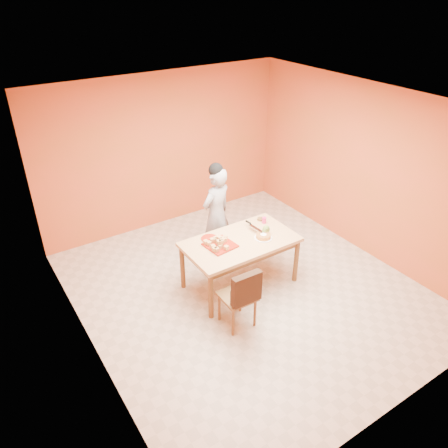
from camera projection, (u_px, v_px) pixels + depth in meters
floor at (246, 289)px, 6.42m from camera, size 5.00×5.00×0.00m
ceiling at (252, 106)px, 5.07m from camera, size 5.00×5.00×0.00m
wall_back at (164, 152)px, 7.55m from camera, size 4.50×0.00×4.50m
wall_left at (79, 262)px, 4.68m from camera, size 0.00×5.00×5.00m
wall_right at (365, 171)px, 6.81m from camera, size 0.00×5.00×5.00m
dining_table at (240, 246)px, 6.21m from camera, size 1.60×0.90×0.76m
dining_chair at (238, 295)px, 5.56m from camera, size 0.43×0.50×0.91m
pastry_pile at (220, 241)px, 6.00m from camera, size 0.34×0.34×0.11m
person at (216, 214)px, 6.81m from camera, size 0.64×0.50×1.55m
pastry_platter at (220, 245)px, 6.04m from camera, size 0.42×0.42×0.02m
red_dinner_plate at (210, 238)px, 6.20m from camera, size 0.26×0.26×0.01m
white_cake_plate at (263, 238)px, 6.21m from camera, size 0.28×0.28×0.01m
sponge_cake at (263, 236)px, 6.20m from camera, size 0.27×0.27×0.05m
cake_server at (256, 229)px, 6.32m from camera, size 0.08×0.29×0.01m
egg_ornament at (266, 230)px, 6.27m from camera, size 0.13×0.11×0.15m
magenta_glass at (264, 220)px, 6.57m from camera, size 0.07×0.07×0.09m
checker_tin at (260, 219)px, 6.67m from camera, size 0.13×0.13×0.03m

